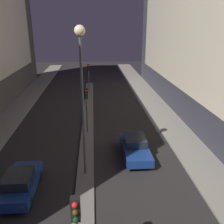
% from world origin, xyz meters
% --- Properties ---
extents(building_right, '(6.01, 44.09, 18.41)m').
position_xyz_m(building_right, '(12.89, 22.05, 9.21)').
color(building_right, '#383842').
rests_on(building_right, ground).
extents(median_strip, '(1.14, 38.20, 0.12)m').
position_xyz_m(median_strip, '(0.00, 20.10, 0.06)').
color(median_strip, '#66605B').
rests_on(median_strip, ground).
extents(traffic_light_mid, '(0.32, 0.42, 4.15)m').
position_xyz_m(traffic_light_mid, '(0.00, 18.34, 3.18)').
color(traffic_light_mid, '#4C4C51').
rests_on(traffic_light_mid, median_strip).
extents(traffic_light_far, '(0.32, 0.42, 4.15)m').
position_xyz_m(traffic_light_far, '(0.00, 32.75, 3.18)').
color(traffic_light_far, '#4C4C51').
rests_on(traffic_light_far, median_strip).
extents(street_lamp, '(0.63, 0.63, 9.53)m').
position_xyz_m(street_lamp, '(0.00, 11.40, 7.07)').
color(street_lamp, '#4C4C51').
rests_on(street_lamp, median_strip).
extents(car_left_lane, '(1.77, 4.24, 1.55)m').
position_xyz_m(car_left_lane, '(-3.77, 9.58, 0.78)').
color(car_left_lane, navy).
rests_on(car_left_lane, ground).
extents(car_right_lane, '(1.88, 4.75, 1.48)m').
position_xyz_m(car_right_lane, '(3.77, 13.73, 0.75)').
color(car_right_lane, navy).
rests_on(car_right_lane, ground).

